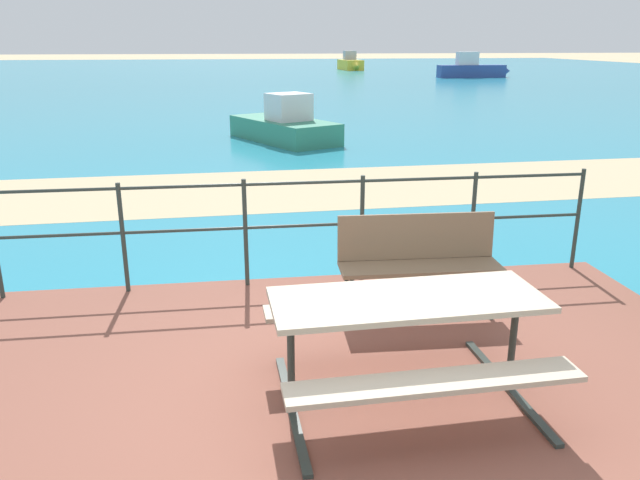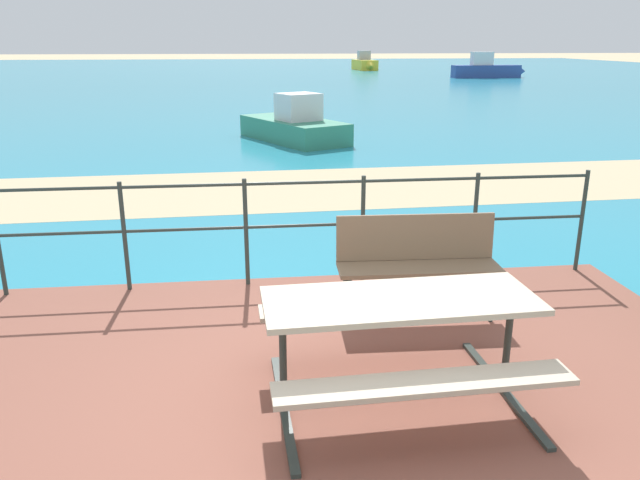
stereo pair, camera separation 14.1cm
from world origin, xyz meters
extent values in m
plane|color=tan|center=(0.00, 0.00, 0.00)|extent=(240.00, 240.00, 0.00)
cube|color=brown|center=(0.00, 0.00, 0.03)|extent=(6.40, 5.20, 0.06)
cube|color=teal|center=(0.00, 40.00, 0.01)|extent=(90.00, 90.00, 0.01)
cube|color=tan|center=(0.00, 6.92, 0.01)|extent=(54.07, 4.86, 0.01)
cube|color=#BCAD93|center=(0.41, 0.16, 0.81)|extent=(1.82, 0.75, 0.04)
cube|color=#BCAD93|center=(0.43, -0.41, 0.53)|extent=(1.81, 0.32, 0.04)
cube|color=#BCAD93|center=(0.39, 0.72, 0.53)|extent=(1.81, 0.32, 0.04)
cylinder|color=#2D3833|center=(-0.37, 0.13, 0.44)|extent=(0.05, 0.05, 0.75)
cube|color=#2D3833|center=(-0.37, 0.13, 0.07)|extent=(0.11, 1.39, 0.03)
cylinder|color=#2D3833|center=(1.19, 0.18, 0.44)|extent=(0.05, 0.05, 0.75)
cube|color=#2D3833|center=(1.19, 0.18, 0.07)|extent=(0.11, 1.39, 0.03)
cube|color=#7A6047|center=(0.91, 1.49, 0.53)|extent=(1.44, 0.46, 0.04)
cube|color=#7A6047|center=(0.92, 1.67, 0.76)|extent=(1.43, 0.11, 0.42)
cylinder|color=#2D3833|center=(0.27, 1.36, 0.29)|extent=(0.04, 0.04, 0.47)
cylinder|color=#2D3833|center=(0.29, 1.66, 0.29)|extent=(0.04, 0.04, 0.47)
cylinder|color=#2D3833|center=(1.54, 1.31, 0.29)|extent=(0.04, 0.04, 0.47)
cylinder|color=#2D3833|center=(1.55, 1.61, 0.29)|extent=(0.04, 0.04, 0.47)
cylinder|color=#2D3833|center=(-1.77, 2.46, 0.61)|extent=(0.04, 0.04, 1.10)
cylinder|color=#2D3833|center=(-0.59, 2.46, 0.61)|extent=(0.04, 0.04, 1.10)
cylinder|color=#2D3833|center=(0.59, 2.46, 0.61)|extent=(0.04, 0.04, 1.10)
cylinder|color=#2D3833|center=(1.77, 2.46, 0.61)|extent=(0.04, 0.04, 1.10)
cylinder|color=#2D3833|center=(2.95, 2.46, 0.61)|extent=(0.04, 0.04, 1.10)
cylinder|color=#2D3833|center=(0.00, 2.46, 1.10)|extent=(5.90, 0.03, 0.03)
cylinder|color=#2D3833|center=(0.00, 2.46, 0.66)|extent=(5.90, 0.03, 0.03)
cube|color=#338466|center=(0.65, 12.25, 0.28)|extent=(2.69, 3.52, 0.54)
cube|color=silver|center=(0.76, 12.04, 0.87)|extent=(1.20, 1.16, 0.65)
cone|color=#338466|center=(-0.19, 13.93, 0.28)|extent=(0.66, 0.66, 0.48)
cube|color=yellow|center=(9.79, 51.05, 0.43)|extent=(1.73, 3.57, 0.84)
cube|color=#A5A8AD|center=(9.77, 51.31, 1.22)|extent=(1.05, 0.89, 0.74)
cone|color=yellow|center=(9.94, 49.07, 0.43)|extent=(0.79, 0.56, 0.75)
cube|color=#2D478C|center=(15.81, 38.58, 0.42)|extent=(4.64, 1.05, 0.82)
cube|color=silver|center=(15.47, 38.57, 1.27)|extent=(1.42, 0.72, 0.87)
cone|color=#2D478C|center=(18.38, 38.61, 0.42)|extent=(0.51, 0.75, 0.74)
camera|label=1|loc=(-0.70, -3.49, 2.44)|focal=34.92mm
camera|label=2|loc=(-0.56, -3.51, 2.44)|focal=34.92mm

